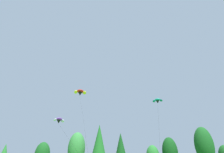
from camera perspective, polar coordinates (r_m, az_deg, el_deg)
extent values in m
ellipsoid|color=#2D7033|center=(59.57, -10.84, -20.93)|extent=(5.03, 5.03, 9.38)
cone|color=#19561E|center=(57.07, -3.98, -19.58)|extent=(4.65, 4.65, 10.27)
cone|color=#0F3D14|center=(60.24, 2.69, -21.05)|extent=(4.26, 4.26, 8.94)
ellipsoid|color=#0F3D14|center=(65.99, 17.39, -21.16)|extent=(4.82, 4.82, 8.77)
ellipsoid|color=#144719|center=(66.35, 26.44, -18.33)|extent=(5.54, 5.54, 10.86)
ellipsoid|color=purple|center=(43.64, -15.91, -12.49)|extent=(1.81, 1.73, 0.72)
ellipsoid|color=silver|center=(43.97, -14.89, -13.05)|extent=(1.13, 1.17, 0.85)
ellipsoid|color=silver|center=(43.21, -17.03, -12.57)|extent=(1.10, 1.13, 0.85)
cone|color=black|center=(43.61, -16.06, -13.22)|extent=(1.13, 1.13, 0.69)
cylinder|color=black|center=(37.73, -12.23, -19.43)|extent=(7.41, 9.42, 9.29)
ellipsoid|color=teal|center=(46.91, 13.76, -6.96)|extent=(1.60, 1.37, 0.77)
ellipsoid|color=#0F666B|center=(46.79, 14.83, -7.09)|extent=(0.85, 0.96, 0.86)
ellipsoid|color=#0F666B|center=(46.89, 12.76, -7.37)|extent=(0.94, 0.94, 0.86)
cone|color=black|center=(46.82, 13.84, -7.59)|extent=(1.01, 1.01, 0.65)
cylinder|color=black|center=(34.97, 14.17, -14.31)|extent=(7.82, 18.94, 14.59)
ellipsoid|color=red|center=(48.14, -9.71, -4.50)|extent=(1.90, 1.52, 1.04)
ellipsoid|color=yellow|center=(48.11, -8.44, -4.98)|extent=(1.20, 1.21, 1.16)
ellipsoid|color=yellow|center=(47.98, -11.04, -4.70)|extent=(1.02, 1.22, 1.16)
cone|color=black|center=(48.01, -9.78, -5.30)|extent=(1.11, 1.11, 0.84)
cylinder|color=black|center=(39.58, -8.59, -14.36)|extent=(3.45, 12.19, 16.98)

